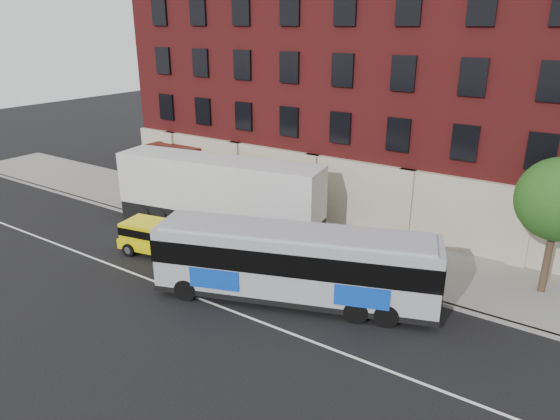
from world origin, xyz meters
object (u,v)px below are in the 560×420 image
Objects in this scene: street_tree at (560,203)px; city_bus at (295,262)px; shipping_container at (219,194)px; yellow_suv at (156,236)px; sign_pole at (147,197)px.

street_tree is 11.55m from city_bus.
city_bus is at bearing -29.84° from shipping_container.
yellow_suv is at bearing -159.41° from street_tree.
street_tree reaches higher than city_bus.
city_bus is at bearing -14.49° from sign_pole.
shipping_container is (-17.44, -1.88, -2.32)m from street_tree.
city_bus reaches higher than yellow_suv.
street_tree is at bearing 8.61° from sign_pole.
yellow_suv is (4.29, -3.33, -0.46)m from sign_pole.
yellow_suv is at bearing -93.68° from shipping_container.
sign_pole is 13.42m from city_bus.
city_bus is 9.67m from shipping_container.
yellow_suv is at bearing 179.83° from city_bus.
street_tree is 0.48× the size of shipping_container.
shipping_container reaches higher than sign_pole.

